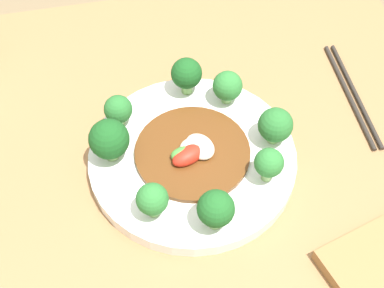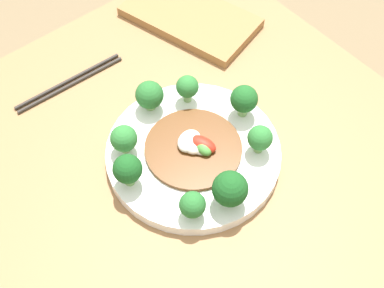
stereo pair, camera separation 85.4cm
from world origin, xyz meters
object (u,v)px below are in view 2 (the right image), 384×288
(broccoli_north, at_px, (128,169))
(broccoli_southwest, at_px, (260,138))
(plate, at_px, (192,154))
(broccoli_northwest, at_px, (192,205))
(broccoli_east, at_px, (149,96))
(broccoli_south, at_px, (244,99))
(chopsticks, at_px, (70,83))
(broccoli_southeast, at_px, (187,87))
(stirfry_center, at_px, (194,147))
(cutting_board, at_px, (190,17))
(broccoli_west, at_px, (230,189))
(broccoli_northeast, at_px, (124,139))

(broccoli_north, relative_size, broccoli_southwest, 1.12)
(plate, distance_m, broccoli_southwest, 0.12)
(broccoli_north, bearing_deg, broccoli_northwest, -159.48)
(broccoli_east, distance_m, broccoli_north, 0.16)
(broccoli_east, bearing_deg, broccoli_north, 131.03)
(broccoli_south, relative_size, chopsticks, 0.29)
(broccoli_southwest, bearing_deg, broccoli_south, -23.89)
(broccoli_southeast, bearing_deg, plate, 144.56)
(stirfry_center, xyz_separation_m, chopsticks, (0.29, 0.08, -0.03))
(plate, distance_m, broccoli_south, 0.13)
(broccoli_southwest, relative_size, cutting_board, 0.19)
(broccoli_north, bearing_deg, chopsticks, -9.88)
(broccoli_southeast, bearing_deg, broccoli_south, -147.38)
(broccoli_southeast, relative_size, stirfry_center, 0.34)
(chopsticks, bearing_deg, plate, -165.60)
(broccoli_southwest, relative_size, broccoli_west, 0.83)
(broccoli_west, bearing_deg, broccoli_northeast, 20.19)
(broccoli_southeast, bearing_deg, broccoli_north, 112.14)
(plate, distance_m, stirfry_center, 0.02)
(broccoli_northeast, bearing_deg, broccoli_north, 150.39)
(broccoli_north, xyz_separation_m, broccoli_southwest, (-0.09, -0.21, -0.00))
(plate, relative_size, broccoli_east, 5.02)
(plate, xyz_separation_m, broccoli_southwest, (-0.07, -0.09, 0.05))
(broccoli_east, bearing_deg, broccoli_southeast, -114.40)
(chopsticks, xyz_separation_m, cutting_board, (-0.01, -0.30, 0.01))
(broccoli_southeast, distance_m, cutting_board, 0.25)
(broccoli_south, bearing_deg, cutting_board, -20.22)
(broccoli_north, xyz_separation_m, chopsticks, (0.27, -0.05, -0.06))
(cutting_board, bearing_deg, broccoli_southwest, 158.95)
(broccoli_west, bearing_deg, broccoli_east, -4.51)
(broccoli_northwest, distance_m, broccoli_west, 0.06)
(broccoli_south, bearing_deg, broccoli_southeast, 32.62)
(broccoli_northeast, distance_m, broccoli_southwest, 0.23)
(stirfry_center, distance_m, cutting_board, 0.35)
(broccoli_northeast, bearing_deg, cutting_board, -57.12)
(broccoli_north, distance_m, chopsticks, 0.28)
(broccoli_northwest, bearing_deg, broccoli_south, -63.52)
(chopsticks, relative_size, cutting_board, 0.75)
(plate, height_order, chopsticks, plate)
(broccoli_northwest, bearing_deg, chopsticks, -0.69)
(plate, xyz_separation_m, broccoli_northeast, (0.07, 0.09, 0.04))
(broccoli_north, xyz_separation_m, broccoli_south, (-0.01, -0.24, 0.00))
(broccoli_northwest, relative_size, broccoli_southwest, 0.91)
(plate, xyz_separation_m, chopsticks, (0.29, 0.07, -0.01))
(broccoli_north, bearing_deg, broccoli_southeast, -67.86)
(broccoli_east, xyz_separation_m, broccoli_northwest, (-0.22, 0.08, -0.00))
(broccoli_northeast, distance_m, cutting_board, 0.37)
(broccoli_east, height_order, broccoli_southeast, broccoli_east)
(broccoli_north, height_order, broccoli_south, same)
(plate, height_order, cutting_board, plate)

